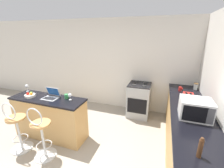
# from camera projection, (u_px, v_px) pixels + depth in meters

# --- Properties ---
(ground_plane) EXTENTS (20.00, 20.00, 0.00)m
(ground_plane) POSITION_uv_depth(u_px,v_px,m) (54.00, 168.00, 2.56)
(ground_plane) COLOR gray
(wall_back) EXTENTS (12.00, 0.06, 2.60)m
(wall_back) POSITION_uv_depth(u_px,v_px,m) (107.00, 65.00, 4.48)
(wall_back) COLOR silver
(wall_back) RESTS_ON ground_plane
(breakfast_bar) EXTENTS (1.61, 0.52, 0.91)m
(breakfast_bar) POSITION_uv_depth(u_px,v_px,m) (50.00, 117.00, 3.24)
(breakfast_bar) COLOR tan
(breakfast_bar) RESTS_ON ground_plane
(counter_right) EXTENTS (0.68, 3.10, 0.91)m
(counter_right) POSITION_uv_depth(u_px,v_px,m) (187.00, 135.00, 2.68)
(counter_right) COLOR tan
(counter_right) RESTS_ON ground_plane
(bar_stool_near) EXTENTS (0.40, 0.40, 1.04)m
(bar_stool_near) POSITION_uv_depth(u_px,v_px,m) (17.00, 128.00, 2.82)
(bar_stool_near) COLOR silver
(bar_stool_near) RESTS_ON ground_plane
(bar_stool_far) EXTENTS (0.40, 0.40, 1.04)m
(bar_stool_far) POSITION_uv_depth(u_px,v_px,m) (41.00, 134.00, 2.64)
(bar_stool_far) COLOR silver
(bar_stool_far) RESTS_ON ground_plane
(laptop) EXTENTS (0.31, 0.26, 0.21)m
(laptop) POSITION_uv_depth(u_px,v_px,m) (51.00, 95.00, 3.10)
(laptop) COLOR #B7BABF
(laptop) RESTS_ON breakfast_bar
(microwave) EXTENTS (0.46, 0.39, 0.30)m
(microwave) POSITION_uv_depth(u_px,v_px,m) (195.00, 109.00, 2.34)
(microwave) COLOR white
(microwave) RESTS_ON counter_right
(toaster) EXTENTS (0.20, 0.30, 0.19)m
(toaster) POSITION_uv_depth(u_px,v_px,m) (188.00, 99.00, 2.81)
(toaster) COLOR red
(toaster) RESTS_ON counter_right
(stove_range) EXTENTS (0.58, 0.61, 0.92)m
(stove_range) POSITION_uv_depth(u_px,v_px,m) (139.00, 100.00, 4.10)
(stove_range) COLOR #9EA3A8
(stove_range) RESTS_ON ground_plane
(wine_glass_short) EXTENTS (0.07, 0.07, 0.17)m
(wine_glass_short) POSITION_uv_depth(u_px,v_px,m) (27.00, 86.00, 3.43)
(wine_glass_short) COLOR silver
(wine_glass_short) RESTS_ON breakfast_bar
(mug_green) EXTENTS (0.09, 0.08, 0.10)m
(mug_green) POSITION_uv_depth(u_px,v_px,m) (67.00, 96.00, 3.06)
(mug_green) COLOR #338447
(mug_green) RESTS_ON breakfast_bar
(wine_glass_tall) EXTENTS (0.07, 0.07, 0.14)m
(wine_glass_tall) POSITION_uv_depth(u_px,v_px,m) (70.00, 95.00, 2.98)
(wine_glass_tall) COLOR silver
(wine_glass_tall) RESTS_ON breakfast_bar
(fruit_bowl) EXTENTS (0.21, 0.21, 0.10)m
(fruit_bowl) POSITION_uv_depth(u_px,v_px,m) (30.00, 95.00, 3.15)
(fruit_bowl) COLOR silver
(fruit_bowl) RESTS_ON breakfast_bar
(storage_jar) EXTENTS (0.09, 0.09, 0.16)m
(storage_jar) POSITION_uv_depth(u_px,v_px,m) (196.00, 86.00, 3.55)
(storage_jar) COLOR silver
(storage_jar) RESTS_ON counter_right
(mug_red) EXTENTS (0.09, 0.07, 0.09)m
(mug_red) POSITION_uv_depth(u_px,v_px,m) (180.00, 89.00, 3.50)
(mug_red) COLOR red
(mug_red) RESTS_ON counter_right
(pepper_mill) EXTENTS (0.05, 0.05, 0.25)m
(pepper_mill) POSITION_uv_depth(u_px,v_px,m) (200.00, 148.00, 1.58)
(pepper_mill) COLOR #4C2D19
(pepper_mill) RESTS_ON counter_right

